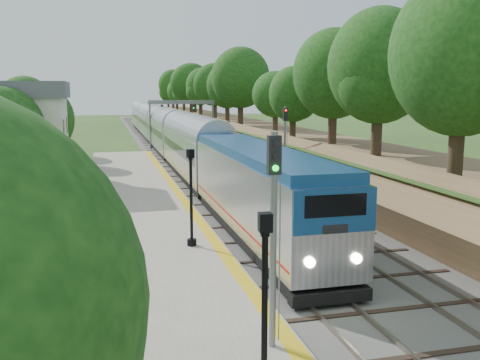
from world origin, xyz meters
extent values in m
plane|color=#2D4C19|center=(0.00, 0.00, 0.00)|extent=(320.00, 320.00, 0.00)
cube|color=#4C4944|center=(2.00, 60.00, 0.06)|extent=(9.50, 170.00, 0.12)
cube|color=gray|center=(-0.72, 60.00, 0.20)|extent=(0.08, 170.00, 0.16)
cube|color=gray|center=(0.72, 60.00, 0.20)|extent=(0.08, 170.00, 0.16)
cube|color=gray|center=(3.28, 60.00, 0.20)|extent=(0.08, 170.00, 0.16)
cube|color=gray|center=(4.72, 60.00, 0.20)|extent=(0.08, 170.00, 0.16)
cube|color=gray|center=(-5.20, 16.00, 0.19)|extent=(6.40, 68.00, 0.38)
cube|color=gold|center=(-2.35, 16.00, 0.39)|extent=(0.55, 68.00, 0.01)
cube|color=brown|center=(11.50, 60.00, 1.50)|extent=(9.00, 170.00, 3.00)
cube|color=brown|center=(7.60, 60.00, 1.30)|extent=(4.47, 170.00, 4.54)
cylinder|color=#332316|center=(10.00, 10.00, 4.31)|extent=(0.60, 0.60, 2.62)
sphere|color=#133B10|center=(10.00, 10.00, 7.88)|extent=(5.70, 5.70, 5.70)
cylinder|color=#332316|center=(10.00, 60.00, 4.31)|extent=(0.60, 0.60, 2.62)
sphere|color=#133B10|center=(10.00, 60.00, 7.88)|extent=(5.70, 5.70, 5.70)
cylinder|color=#332316|center=(10.00, 110.00, 4.31)|extent=(0.60, 0.60, 2.62)
sphere|color=#133B10|center=(10.00, 110.00, 7.88)|extent=(5.70, 5.70, 5.70)
cube|color=white|center=(-14.00, 30.00, 3.40)|extent=(8.00, 6.00, 6.80)
cube|color=#585B60|center=(-14.00, 30.00, 7.40)|extent=(8.60, 6.60, 1.20)
cube|color=black|center=(-9.99, 28.20, 1.80)|extent=(0.05, 1.10, 1.30)
cube|color=black|center=(-9.99, 31.80, 1.80)|extent=(0.05, 1.10, 1.30)
cube|color=black|center=(-9.99, 28.20, 4.60)|extent=(0.05, 1.10, 1.30)
cube|color=black|center=(-9.99, 31.80, 4.60)|extent=(0.05, 1.10, 1.30)
cylinder|color=slate|center=(-1.50, 55.00, 3.10)|extent=(0.24, 0.24, 6.20)
cylinder|color=slate|center=(6.50, 55.00, 3.10)|extent=(0.24, 0.24, 6.20)
cube|color=slate|center=(2.50, 55.00, 5.95)|extent=(8.40, 0.25, 0.50)
cube|color=black|center=(0.00, 54.85, 5.20)|extent=(0.30, 0.20, 0.90)
cube|color=black|center=(4.00, 54.85, 5.20)|extent=(0.30, 0.20, 0.90)
cylinder|color=#332316|center=(-12.00, 26.00, 1.22)|extent=(0.60, 0.60, 2.45)
sphere|color=#133B10|center=(-12.00, 26.00, 4.55)|extent=(5.32, 5.32, 5.32)
cylinder|color=#332316|center=(-12.00, 42.00, 1.22)|extent=(0.60, 0.60, 2.45)
sphere|color=#133B10|center=(-12.00, 42.00, 4.55)|extent=(5.32, 5.32, 5.32)
cube|color=black|center=(0.00, 11.41, 0.57)|extent=(2.69, 16.84, 0.58)
cube|color=#B7BAC1|center=(0.00, 11.41, 2.52)|extent=(2.92, 17.54, 3.31)
cube|color=navy|center=(0.00, 11.41, 4.39)|extent=(2.81, 16.84, 0.43)
cube|color=navy|center=(0.00, 2.60, 3.45)|extent=(2.89, 0.10, 1.46)
cube|color=black|center=(0.00, 2.56, 3.64)|extent=(2.14, 0.06, 0.73)
cube|color=#AD1013|center=(0.00, 11.41, 1.40)|extent=(2.94, 17.19, 0.10)
cube|color=#B7BAC1|center=(0.00, 30.53, 2.18)|extent=(2.92, 19.49, 3.80)
cube|color=#B7BAC1|center=(0.00, 50.62, 2.18)|extent=(2.92, 19.49, 3.80)
cube|color=#B7BAC1|center=(0.00, 70.71, 2.18)|extent=(2.92, 19.49, 3.80)
cube|color=#B7BAC1|center=(0.00, 90.80, 2.18)|extent=(2.92, 19.49, 3.80)
cylinder|color=black|center=(-3.97, -2.65, 2.46)|extent=(0.14, 0.14, 3.86)
cube|color=black|center=(-3.97, -2.65, 4.59)|extent=(0.30, 0.30, 0.40)
cube|color=silver|center=(-3.97, -2.65, 4.59)|extent=(0.21, 0.21, 0.30)
cylinder|color=black|center=(-3.49, 10.23, 0.53)|extent=(0.43, 0.43, 0.30)
cylinder|color=black|center=(-3.49, 10.23, 2.45)|extent=(0.14, 0.14, 3.84)
cube|color=black|center=(-3.49, 10.23, 4.57)|extent=(0.35, 0.35, 0.39)
cube|color=silver|center=(-3.49, 10.23, 4.57)|extent=(0.25, 0.25, 0.30)
cylinder|color=slate|center=(-2.90, 0.10, 3.32)|extent=(0.18, 0.18, 5.87)
cube|color=black|center=(-2.90, 0.10, 5.65)|extent=(0.34, 0.22, 1.01)
cylinder|color=#0CE526|center=(-2.90, -0.03, 5.65)|extent=(0.16, 0.06, 0.16)
cylinder|color=slate|center=(6.20, 25.57, 3.13)|extent=(0.17, 0.17, 6.02)
cube|color=black|center=(6.20, 25.57, 5.56)|extent=(0.33, 0.21, 0.97)
cylinder|color=#FF0C0C|center=(6.20, 25.45, 5.56)|extent=(0.16, 0.06, 0.16)
camera|label=1|loc=(-7.13, -12.97, 7.26)|focal=40.00mm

